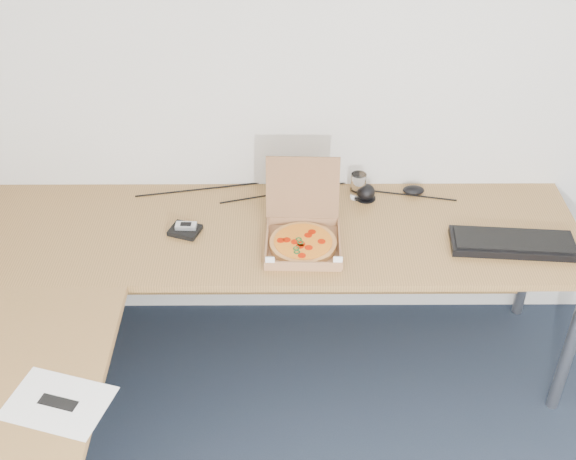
{
  "coord_description": "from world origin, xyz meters",
  "views": [
    {
      "loc": [
        -0.46,
        -1.03,
        2.53
      ],
      "look_at": [
        -0.45,
        1.28,
        0.82
      ],
      "focal_mm": 46.07,
      "sensor_mm": 36.0,
      "label": 1
    }
  ],
  "objects_px": {
    "desk": "(186,306)",
    "pizza_box": "(303,238)",
    "wallet": "(185,230)",
    "keyboard": "(512,243)",
    "drinking_glass": "(358,186)"
  },
  "relations": [
    {
      "from": "desk",
      "to": "pizza_box",
      "type": "relative_size",
      "value": 7.24
    },
    {
      "from": "wallet",
      "to": "keyboard",
      "type": "bearing_deg",
      "value": 14.8
    },
    {
      "from": "desk",
      "to": "wallet",
      "type": "height_order",
      "value": "wallet"
    },
    {
      "from": "desk",
      "to": "drinking_glass",
      "type": "bearing_deg",
      "value": 44.58
    },
    {
      "from": "pizza_box",
      "to": "keyboard",
      "type": "distance_m",
      "value": 0.83
    },
    {
      "from": "desk",
      "to": "keyboard",
      "type": "distance_m",
      "value": 1.3
    },
    {
      "from": "pizza_box",
      "to": "drinking_glass",
      "type": "height_order",
      "value": "pizza_box"
    },
    {
      "from": "pizza_box",
      "to": "drinking_glass",
      "type": "xyz_separation_m",
      "value": [
        0.25,
        0.34,
        0.02
      ]
    },
    {
      "from": "pizza_box",
      "to": "keyboard",
      "type": "height_order",
      "value": "pizza_box"
    },
    {
      "from": "drinking_glass",
      "to": "keyboard",
      "type": "distance_m",
      "value": 0.69
    },
    {
      "from": "pizza_box",
      "to": "wallet",
      "type": "height_order",
      "value": "pizza_box"
    },
    {
      "from": "drinking_glass",
      "to": "wallet",
      "type": "distance_m",
      "value": 0.77
    },
    {
      "from": "pizza_box",
      "to": "desk",
      "type": "bearing_deg",
      "value": -141.17
    },
    {
      "from": "keyboard",
      "to": "wallet",
      "type": "relative_size",
      "value": 4.13
    },
    {
      "from": "drinking_glass",
      "to": "desk",
      "type": "bearing_deg",
      "value": -135.42
    }
  ]
}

